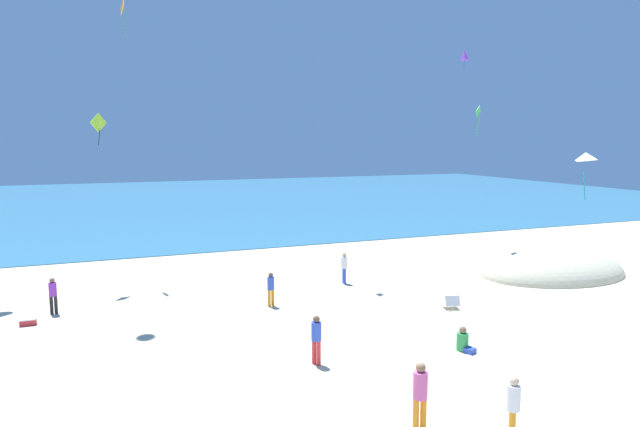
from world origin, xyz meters
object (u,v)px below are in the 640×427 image
object	(u,v)px
person_3	(464,342)
kite_orange	(122,8)
beach_chair_far_right	(451,303)
person_2	(316,336)
person_5	(344,266)
kite_green	(478,113)
kite_purple	(464,55)
cooler_box	(28,322)
person_6	(271,287)
kite_white	(585,157)
person_4	(420,392)
person_1	(513,405)
person_0	(53,293)
kite_lime	(98,123)

from	to	relation	value
person_3	kite_orange	world-z (taller)	kite_orange
beach_chair_far_right	person_2	bearing A→B (deg)	131.24
person_5	kite_green	xyz separation A→B (m)	(8.19, 1.01, 7.36)
person_2	kite_purple	bearing A→B (deg)	-170.53
kite_orange	cooler_box	bearing A→B (deg)	-120.94
kite_purple	person_6	bearing A→B (deg)	-153.70
beach_chair_far_right	person_2	world-z (taller)	person_2
person_3	kite_white	bearing A→B (deg)	20.55
kite_orange	person_4	bearing A→B (deg)	-74.44
person_2	kite_green	size ratio (longest dim) A/B	0.97
person_3	kite_orange	size ratio (longest dim) A/B	0.43
cooler_box	person_2	size ratio (longest dim) A/B	0.37
person_1	person_6	xyz separation A→B (m)	(-2.07, 12.03, -0.09)
cooler_box	person_1	bearing A→B (deg)	-49.66
kite_orange	person_0	bearing A→B (deg)	-119.94
beach_chair_far_right	person_2	distance (m)	7.80
kite_white	kite_green	size ratio (longest dim) A/B	0.87
person_0	kite_lime	distance (m)	8.01
person_0	person_4	bearing A→B (deg)	-138.72
person_2	kite_lime	world-z (taller)	kite_lime
kite_purple	person_5	bearing A→B (deg)	-154.09
person_2	person_5	distance (m)	9.71
person_4	kite_purple	size ratio (longest dim) A/B	1.61
person_0	person_3	size ratio (longest dim) A/B	1.81
person_3	person_4	bearing A→B (deg)	-65.17
person_3	person_6	world-z (taller)	person_6
person_0	person_4	distance (m)	15.64
cooler_box	kite_green	xyz separation A→B (m)	(21.54, 2.15, 8.10)
person_6	kite_purple	xyz separation A→B (m)	(14.26, 7.05, 11.00)
person_4	kite_lime	distance (m)	19.34
person_1	kite_green	world-z (taller)	kite_green
person_6	person_3	bearing A→B (deg)	-151.14
person_6	kite_green	xyz separation A→B (m)	(12.49, 3.22, 7.40)
person_5	kite_white	world-z (taller)	kite_white
kite_orange	kite_lime	bearing A→B (deg)	-124.95
person_4	kite_purple	bearing A→B (deg)	147.25
beach_chair_far_right	kite_orange	world-z (taller)	kite_orange
person_4	kite_lime	bearing A→B (deg)	-153.65
person_0	kite_lime	size ratio (longest dim) A/B	1.00
kite_purple	kite_orange	distance (m)	19.23
person_5	kite_orange	xyz separation A→B (m)	(-9.20, 5.79, 12.24)
beach_chair_far_right	cooler_box	distance (m)	16.27
cooler_box	kite_orange	world-z (taller)	kite_orange
kite_purple	person_3	bearing A→B (deg)	-125.01
beach_chair_far_right	person_6	size ratio (longest dim) A/B	0.55
person_5	kite_lime	bearing A→B (deg)	-12.72
person_0	kite_orange	bearing A→B (deg)	-22.05
person_0	kite_white	bearing A→B (deg)	-120.55
person_5	kite_purple	distance (m)	15.58
cooler_box	person_6	bearing A→B (deg)	-6.72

